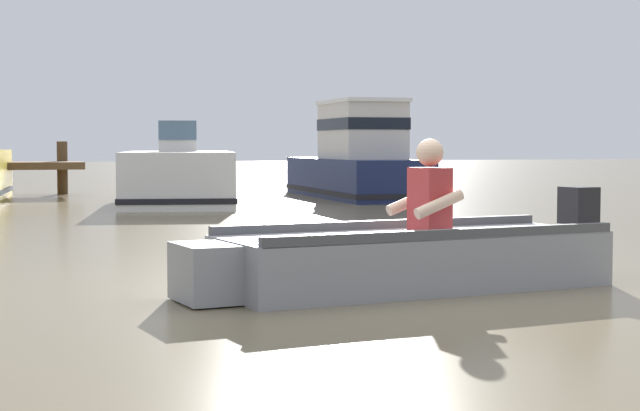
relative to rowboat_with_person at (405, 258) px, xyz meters
name	(u,v)px	position (x,y,z in m)	size (l,w,h in m)	color
ground_plane	(358,283)	(-0.23, 0.46, -0.25)	(120.00, 120.00, 0.00)	#7A6B4C
rowboat_with_person	(405,258)	(0.00, 0.00, 0.00)	(3.73, 1.53, 1.19)	gray
moored_boat_white	(178,179)	(0.25, 12.23, 0.23)	(2.91, 5.35, 1.58)	white
moored_boat_navy	(357,162)	(4.27, 13.29, 0.51)	(1.85, 5.53, 2.07)	#19234C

